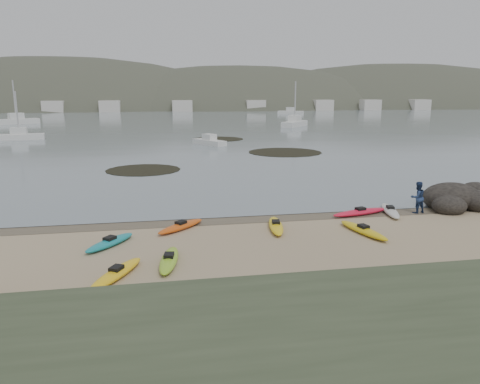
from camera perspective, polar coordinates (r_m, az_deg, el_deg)
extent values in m
plane|color=tan|center=(27.24, 0.00, -3.09)|extent=(600.00, 600.00, 0.00)
plane|color=brown|center=(26.96, 0.12, -3.24)|extent=(60.00, 60.00, 0.00)
plane|color=slate|center=(325.96, -9.80, 10.75)|extent=(1200.00, 1200.00, 0.00)
cube|color=#475138|center=(11.43, 17.35, -21.14)|extent=(60.00, 8.00, 2.00)
ellipsoid|color=#D25112|center=(25.03, -7.21, -4.16)|extent=(2.89, 2.83, 0.34)
ellipsoid|color=yellow|center=(19.27, -14.81, -9.56)|extent=(2.27, 3.49, 0.34)
ellipsoid|color=beige|center=(29.43, 17.83, -2.18)|extent=(1.60, 3.67, 0.34)
ellipsoid|color=gold|center=(24.96, 14.79, -4.53)|extent=(1.50, 3.82, 0.34)
ellipsoid|color=yellow|center=(25.00, 4.39, -4.13)|extent=(1.27, 3.55, 0.34)
ellipsoid|color=red|center=(28.59, 14.46, -2.39)|extent=(3.94, 1.66, 0.34)
ellipsoid|color=teal|center=(23.08, -15.57, -5.94)|extent=(2.46, 2.99, 0.34)
ellipsoid|color=#8FC527|center=(20.25, -8.64, -8.20)|extent=(1.21, 3.41, 0.34)
imported|color=navy|center=(29.92, 20.83, -0.62)|extent=(1.02, 0.84, 1.92)
ellipsoid|color=black|center=(32.55, 24.30, -1.14)|extent=(3.73, 2.90, 1.86)
ellipsoid|color=black|center=(30.97, 24.12, -1.94)|extent=(2.07, 1.86, 1.24)
ellipsoid|color=black|center=(34.39, 26.66, -0.75)|extent=(2.28, 2.07, 1.66)
cylinder|color=black|center=(44.22, -11.71, 2.63)|extent=(6.85, 6.85, 0.04)
cylinder|color=black|center=(56.26, 5.49, 4.83)|extent=(8.76, 8.76, 0.04)
cylinder|color=black|center=(71.58, -2.72, 6.44)|extent=(7.76, 7.76, 0.04)
cube|color=silver|center=(78.10, -25.30, 6.12)|extent=(7.24, 3.03, 0.98)
cube|color=silver|center=(64.11, -3.76, 6.09)|extent=(4.25, 5.62, 0.79)
cube|color=silver|center=(98.36, 6.67, 8.28)|extent=(7.45, 8.57, 1.25)
cube|color=silver|center=(116.42, -25.59, 7.79)|extent=(9.33, 7.13, 1.31)
cube|color=silver|center=(153.06, 6.19, 9.64)|extent=(8.11, 6.16, 1.14)
ellipsoid|color=#384235|center=(225.89, -20.74, 5.00)|extent=(220.00, 120.00, 80.00)
ellipsoid|color=#384235|center=(220.63, -0.02, 6.34)|extent=(200.00, 110.00, 68.00)
ellipsoid|color=#384235|center=(259.16, 18.48, 6.19)|extent=(230.00, 130.00, 76.00)
cube|color=beige|center=(174.93, -23.08, 9.53)|extent=(7.00, 5.00, 4.00)
cube|color=beige|center=(171.43, -15.12, 10.04)|extent=(7.00, 5.00, 4.00)
cube|color=beige|center=(171.26, -6.97, 10.36)|extent=(7.00, 5.00, 4.00)
cube|color=beige|center=(174.43, 1.06, 10.48)|extent=(7.00, 5.00, 4.00)
cube|color=beige|center=(180.75, 8.66, 10.41)|extent=(7.00, 5.00, 4.00)
cube|color=beige|center=(189.91, 15.63, 10.18)|extent=(7.00, 5.00, 4.00)
cube|color=beige|center=(201.53, 21.87, 9.85)|extent=(7.00, 5.00, 4.00)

